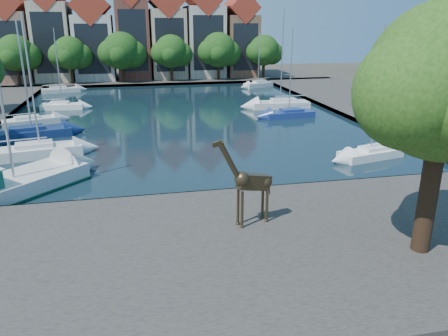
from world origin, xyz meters
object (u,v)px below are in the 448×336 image
(giraffe_statue, at_px, (250,182))
(sailboat_right_a, at_px, (371,152))
(plane_tree, at_px, (448,88))
(sailboat_left_a, at_px, (40,149))

(giraffe_statue, distance_m, sailboat_right_a, 16.11)
(giraffe_statue, xyz_separation_m, sailboat_right_a, (12.40, 10.05, -2.15))
(plane_tree, xyz_separation_m, giraffe_statue, (-6.95, 4.05, -4.93))
(giraffe_statue, bearing_deg, plane_tree, -30.20)
(giraffe_statue, relative_size, sailboat_right_a, 0.46)
(sailboat_left_a, bearing_deg, plane_tree, -45.28)
(plane_tree, relative_size, giraffe_statue, 2.33)
(sailboat_left_a, relative_size, sailboat_right_a, 1.09)
(plane_tree, bearing_deg, sailboat_right_a, 68.86)
(giraffe_statue, height_order, sailboat_left_a, sailboat_left_a)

